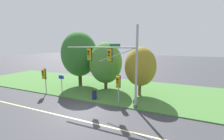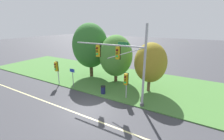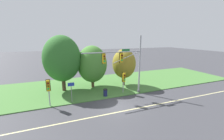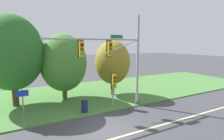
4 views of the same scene
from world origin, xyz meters
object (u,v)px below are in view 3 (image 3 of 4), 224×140
at_px(tree_nearest_road, 62,59).
at_px(pedestrian_signal_further_along, 48,87).
at_px(traffic_signal_mast, 126,62).
at_px(pedestrian_signal_near_kerb, 124,78).
at_px(tree_left_of_mast, 92,64).
at_px(route_sign_post, 71,89).
at_px(trash_bin, 105,93).
at_px(tree_behind_signpost, 124,64).

bearing_deg(tree_nearest_road, pedestrian_signal_further_along, -111.23).
bearing_deg(traffic_signal_mast, tree_nearest_road, 148.34).
relative_size(pedestrian_signal_near_kerb, tree_left_of_mast, 0.45).
height_order(traffic_signal_mast, route_sign_post, traffic_signal_mast).
bearing_deg(traffic_signal_mast, tree_left_of_mast, 125.49).
xyz_separation_m(pedestrian_signal_further_along, tree_left_of_mast, (6.17, 4.83, 1.34)).
height_order(pedestrian_signal_further_along, tree_left_of_mast, tree_left_of_mast).
distance_m(pedestrian_signal_near_kerb, tree_nearest_road, 9.04).
bearing_deg(route_sign_post, trash_bin, 3.88).
bearing_deg(pedestrian_signal_further_along, trash_bin, 5.20).
distance_m(pedestrian_signal_further_along, trash_bin, 7.03).
distance_m(tree_left_of_mast, tree_behind_signpost, 5.01).
relative_size(tree_left_of_mast, trash_bin, 6.89).
bearing_deg(tree_left_of_mast, tree_behind_signpost, -9.70).
bearing_deg(traffic_signal_mast, pedestrian_signal_further_along, -178.82).
relative_size(pedestrian_signal_further_along, tree_behind_signpost, 0.54).
bearing_deg(route_sign_post, tree_left_of_mast, 50.32).
relative_size(pedestrian_signal_further_along, route_sign_post, 1.27).
height_order(traffic_signal_mast, tree_nearest_road, tree_nearest_road).
height_order(route_sign_post, tree_behind_signpost, tree_behind_signpost).
relative_size(tree_nearest_road, trash_bin, 8.51).
xyz_separation_m(pedestrian_signal_further_along, route_sign_post, (2.43, 0.32, -0.68)).
xyz_separation_m(pedestrian_signal_further_along, tree_nearest_road, (1.89, 4.87, 2.39)).
xyz_separation_m(traffic_signal_mast, route_sign_post, (-7.04, 0.13, -2.89)).
xyz_separation_m(tree_nearest_road, tree_left_of_mast, (4.28, -0.04, -1.05)).
relative_size(pedestrian_signal_further_along, tree_nearest_road, 0.40).
distance_m(route_sign_post, trash_bin, 4.49).
xyz_separation_m(pedestrian_signal_near_kerb, route_sign_post, (-7.10, -0.48, -0.49)).
bearing_deg(route_sign_post, tree_nearest_road, 96.78).
height_order(tree_left_of_mast, tree_behind_signpost, tree_left_of_mast).
bearing_deg(tree_behind_signpost, tree_nearest_road, 174.50).
bearing_deg(route_sign_post, pedestrian_signal_near_kerb, 3.83).
bearing_deg(traffic_signal_mast, pedestrian_signal_near_kerb, 84.92).
bearing_deg(tree_nearest_road, pedestrian_signal_near_kerb, -28.09).
bearing_deg(tree_behind_signpost, route_sign_post, -157.11).
bearing_deg(pedestrian_signal_near_kerb, pedestrian_signal_further_along, -175.22).
bearing_deg(traffic_signal_mast, route_sign_post, 178.97).
distance_m(pedestrian_signal_near_kerb, trash_bin, 3.20).
bearing_deg(tree_behind_signpost, traffic_signal_mast, -113.33).
height_order(traffic_signal_mast, tree_behind_signpost, traffic_signal_mast).
relative_size(route_sign_post, trash_bin, 2.64).
relative_size(pedestrian_signal_near_kerb, route_sign_post, 1.18).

